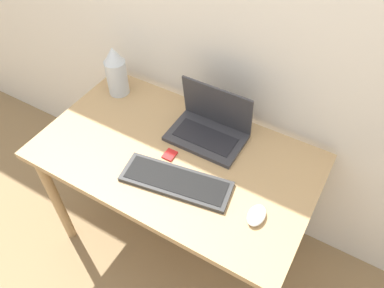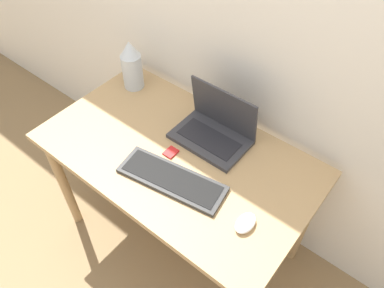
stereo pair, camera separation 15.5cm
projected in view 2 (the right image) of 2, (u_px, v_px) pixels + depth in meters
ground_plane at (138, 282)px, 2.01m from camera, size 12.00×12.00×0.00m
wall_back at (241, 9)px, 1.50m from camera, size 6.00×0.05×2.50m
desk at (177, 166)px, 1.72m from camera, size 1.23×0.71×0.75m
laptop at (215, 128)px, 1.68m from camera, size 0.34×0.23×0.24m
keyboard at (172, 179)px, 1.54m from camera, size 0.48×0.23×0.02m
mouse at (245, 223)px, 1.39m from camera, size 0.07×0.10×0.03m
vase at (132, 65)px, 1.87m from camera, size 0.10×0.10×0.27m
mp3_player at (171, 152)px, 1.65m from camera, size 0.05×0.06×0.01m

